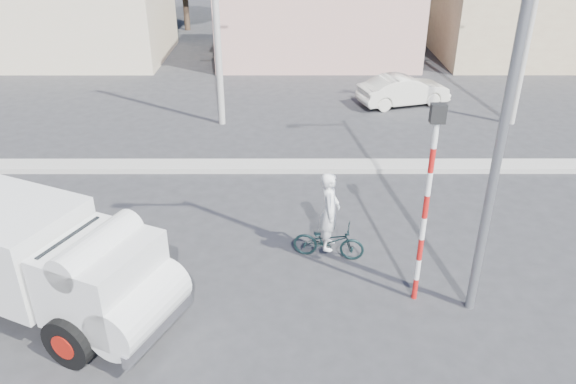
{
  "coord_description": "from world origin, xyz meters",
  "views": [
    {
      "loc": [
        0.48,
        -8.1,
        7.64
      ],
      "look_at": [
        0.49,
        3.92,
        1.3
      ],
      "focal_mm": 35.0,
      "sensor_mm": 36.0,
      "label": 1
    }
  ],
  "objects_px": {
    "cyclist": "(329,222)",
    "traffic_pole": "(428,191)",
    "bicycle": "(329,241)",
    "car_cream": "(404,90)",
    "truck": "(41,260)",
    "streetlight": "(504,76)"
  },
  "relations": [
    {
      "from": "cyclist",
      "to": "traffic_pole",
      "type": "xyz_separation_m",
      "value": [
        1.75,
        -1.56,
        1.64
      ]
    },
    {
      "from": "bicycle",
      "to": "car_cream",
      "type": "bearing_deg",
      "value": -7.91
    },
    {
      "from": "bicycle",
      "to": "cyclist",
      "type": "distance_m",
      "value": 0.51
    },
    {
      "from": "bicycle",
      "to": "traffic_pole",
      "type": "distance_m",
      "value": 3.18
    },
    {
      "from": "truck",
      "to": "cyclist",
      "type": "distance_m",
      "value": 6.18
    },
    {
      "from": "traffic_pole",
      "to": "streetlight",
      "type": "distance_m",
      "value": 2.56
    },
    {
      "from": "cyclist",
      "to": "car_cream",
      "type": "relative_size",
      "value": 0.51
    },
    {
      "from": "truck",
      "to": "car_cream",
      "type": "bearing_deg",
      "value": 77.86
    },
    {
      "from": "streetlight",
      "to": "car_cream",
      "type": "bearing_deg",
      "value": 85.12
    },
    {
      "from": "bicycle",
      "to": "cyclist",
      "type": "xyz_separation_m",
      "value": [
        0.0,
        0.0,
        0.51
      ]
    },
    {
      "from": "truck",
      "to": "streetlight",
      "type": "height_order",
      "value": "streetlight"
    },
    {
      "from": "truck",
      "to": "car_cream",
      "type": "height_order",
      "value": "truck"
    },
    {
      "from": "bicycle",
      "to": "car_cream",
      "type": "xyz_separation_m",
      "value": [
        3.8,
        11.12,
        0.17
      ]
    },
    {
      "from": "cyclist",
      "to": "traffic_pole",
      "type": "relative_size",
      "value": 0.44
    },
    {
      "from": "truck",
      "to": "traffic_pole",
      "type": "height_order",
      "value": "traffic_pole"
    },
    {
      "from": "car_cream",
      "to": "streetlight",
      "type": "bearing_deg",
      "value": 157.72
    },
    {
      "from": "bicycle",
      "to": "truck",
      "type": "bearing_deg",
      "value": 119.69
    },
    {
      "from": "streetlight",
      "to": "bicycle",
      "type": "bearing_deg",
      "value": 145.27
    },
    {
      "from": "car_cream",
      "to": "traffic_pole",
      "type": "height_order",
      "value": "traffic_pole"
    },
    {
      "from": "truck",
      "to": "traffic_pole",
      "type": "bearing_deg",
      "value": 27.37
    },
    {
      "from": "cyclist",
      "to": "car_cream",
      "type": "distance_m",
      "value": 11.75
    },
    {
      "from": "truck",
      "to": "bicycle",
      "type": "relative_size",
      "value": 3.53
    }
  ]
}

